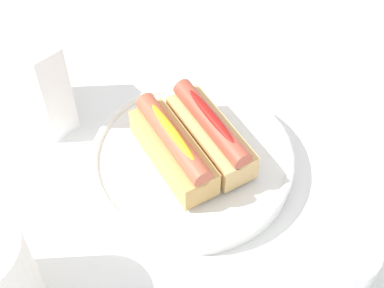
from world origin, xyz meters
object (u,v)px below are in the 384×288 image
at_px(hotdog_back, 173,148).
at_px(napkin_box, 36,78).
at_px(water_glass, 341,272).
at_px(hotdog_front, 211,133).
at_px(serving_bowl, 192,160).

xyz_separation_m(hotdog_back, napkin_box, (0.21, 0.06, 0.02)).
bearing_deg(water_glass, hotdog_back, 4.79).
relative_size(hotdog_front, hotdog_back, 1.00).
bearing_deg(hotdog_front, water_glass, 172.33).
distance_m(hotdog_back, napkin_box, 0.22).
bearing_deg(napkin_box, serving_bowl, -158.16).
height_order(hotdog_front, napkin_box, napkin_box).
distance_m(serving_bowl, hotdog_front, 0.05).
relative_size(serving_bowl, hotdog_front, 1.74).
distance_m(serving_bowl, napkin_box, 0.24).
relative_size(serving_bowl, napkin_box, 1.83).
distance_m(serving_bowl, hotdog_back, 0.05).
relative_size(hotdog_back, napkin_box, 1.05).
relative_size(hotdog_back, water_glass, 1.75).
distance_m(hotdog_back, water_glass, 0.25).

